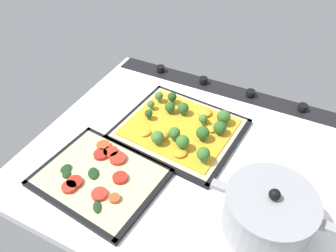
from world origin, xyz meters
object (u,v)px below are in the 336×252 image
(broccoli_pizza, at_px, (183,127))
(baking_tray_back, at_px, (100,178))
(baking_tray_front, at_px, (179,130))
(veggie_pizza_back, at_px, (100,175))
(cooking_pot, at_px, (268,213))

(broccoli_pizza, bearing_deg, baking_tray_back, 65.15)
(baking_tray_front, distance_m, broccoli_pizza, 0.02)
(broccoli_pizza, relative_size, baking_tray_back, 1.03)
(baking_tray_back, distance_m, veggie_pizza_back, 0.01)
(baking_tray_back, height_order, veggie_pizza_back, veggie_pizza_back)
(baking_tray_front, distance_m, veggie_pizza_back, 0.27)
(baking_tray_back, bearing_deg, baking_tray_front, -112.75)
(broccoli_pizza, distance_m, baking_tray_back, 0.28)
(broccoli_pizza, distance_m, veggie_pizza_back, 0.27)
(broccoli_pizza, relative_size, cooking_pot, 1.28)
(veggie_pizza_back, height_order, cooking_pot, cooking_pot)
(broccoli_pizza, distance_m, cooking_pot, 0.35)
(baking_tray_front, distance_m, cooking_pot, 0.36)
(broccoli_pizza, bearing_deg, baking_tray_front, -6.54)
(broccoli_pizza, relative_size, veggie_pizza_back, 1.13)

